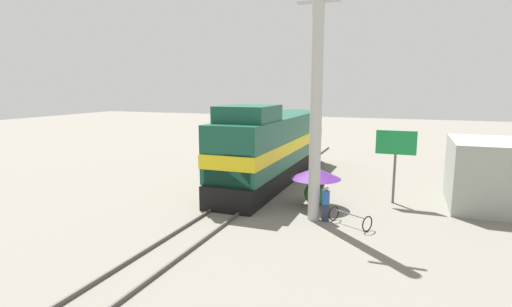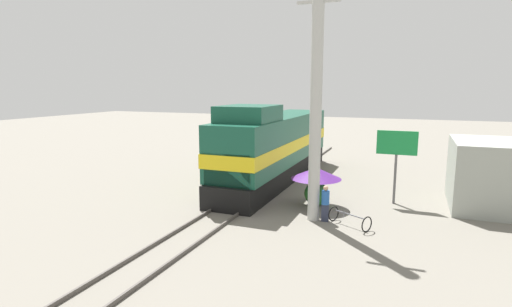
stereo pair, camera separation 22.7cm
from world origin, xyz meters
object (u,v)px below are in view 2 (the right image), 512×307
object	(u,v)px
utility_pole	(316,99)
bicycle	(349,219)
locomotive	(275,147)
vendor_umbrella	(316,173)
person_bystander	(325,202)
billboard_sign	(397,149)

from	to	relation	value
utility_pole	bicycle	distance (m)	5.23
locomotive	vendor_umbrella	bearing A→B (deg)	-50.05
locomotive	utility_pole	xyz separation A→B (m)	(4.04, -6.38, 3.13)
utility_pole	vendor_umbrella	size ratio (longest dim) A/B	4.28
person_bystander	bicycle	bearing A→B (deg)	-13.60
locomotive	billboard_sign	size ratio (longest dim) A/B	4.07
person_bystander	billboard_sign	bearing A→B (deg)	56.39
bicycle	person_bystander	bearing A→B (deg)	-73.66
utility_pole	person_bystander	distance (m)	4.47
utility_pole	locomotive	bearing A→B (deg)	122.36
locomotive	billboard_sign	xyz separation A→B (m)	(7.24, -2.41, 0.63)
locomotive	person_bystander	distance (m)	7.99
locomotive	person_bystander	bearing A→B (deg)	-54.49
utility_pole	vendor_umbrella	xyz separation A→B (m)	(-0.37, 2.00, -3.63)
vendor_umbrella	billboard_sign	distance (m)	4.23
billboard_sign	bicycle	distance (m)	5.17
locomotive	utility_pole	world-z (taller)	utility_pole
locomotive	billboard_sign	distance (m)	7.66
billboard_sign	utility_pole	bearing A→B (deg)	-128.91
utility_pole	bicycle	xyz separation A→B (m)	(1.63, -0.31, -4.96)
utility_pole	person_bystander	world-z (taller)	utility_pole
utility_pole	billboard_sign	world-z (taller)	utility_pole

